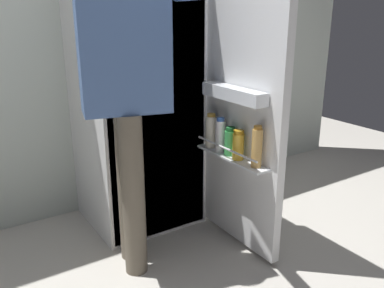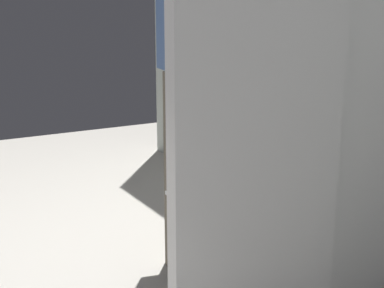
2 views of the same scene
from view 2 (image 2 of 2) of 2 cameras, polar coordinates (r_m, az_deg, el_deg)
The scene contains 2 objects.
refrigerator at distance 2.12m, azimuth 14.79°, elevation 7.23°, with size 0.73×1.27×1.69m.
person at distance 2.06m, azimuth 0.25°, elevation 13.72°, with size 0.58×0.82×1.76m.
Camera 2 is at (1.49, -1.01, 1.07)m, focal length 45.44 mm.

